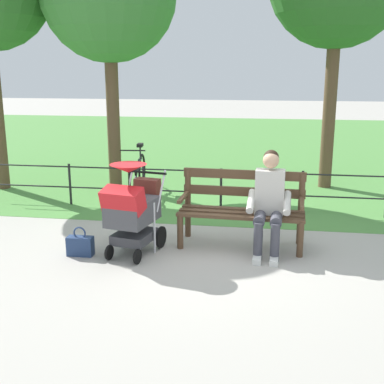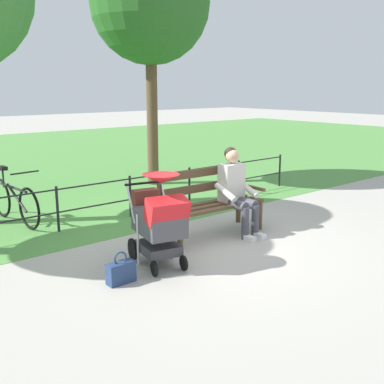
% 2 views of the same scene
% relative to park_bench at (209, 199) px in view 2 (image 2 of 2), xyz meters
% --- Properties ---
extents(ground_plane, '(60.00, 60.00, 0.00)m').
position_rel_park_bench_xyz_m(ground_plane, '(0.41, 0.12, -0.53)').
color(ground_plane, '#ADA89E').
extents(park_bench, '(1.62, 0.67, 0.96)m').
position_rel_park_bench_xyz_m(park_bench, '(0.00, 0.00, 0.00)').
color(park_bench, brown).
rests_on(park_bench, ground).
extents(person_on_bench, '(0.55, 0.74, 1.28)m').
position_rel_park_bench_xyz_m(person_on_bench, '(-0.34, 0.22, 0.15)').
color(person_on_bench, '#42424C').
rests_on(person_on_bench, ground).
extents(stroller, '(0.66, 0.96, 1.15)m').
position_rel_park_bench_xyz_m(stroller, '(1.30, 0.56, 0.07)').
color(stroller, black).
rests_on(stroller, ground).
extents(handbag, '(0.32, 0.14, 0.37)m').
position_rel_park_bench_xyz_m(handbag, '(1.94, 0.71, -0.40)').
color(handbag, navy).
rests_on(handbag, ground).
extents(park_fence, '(7.68, 0.04, 0.70)m').
position_rel_park_bench_xyz_m(park_fence, '(0.14, -1.50, -0.11)').
color(park_fence, black).
rests_on(park_fence, ground).
extents(tree_behind_fence, '(2.49, 2.49, 5.06)m').
position_rel_park_bench_xyz_m(tree_behind_fence, '(-1.43, -3.47, 3.27)').
color(tree_behind_fence, brown).
rests_on(tree_behind_fence, ground).
extents(bicycle, '(0.44, 1.66, 0.89)m').
position_rel_park_bench_xyz_m(bicycle, '(2.03, -2.39, -0.16)').
color(bicycle, black).
rests_on(bicycle, ground).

